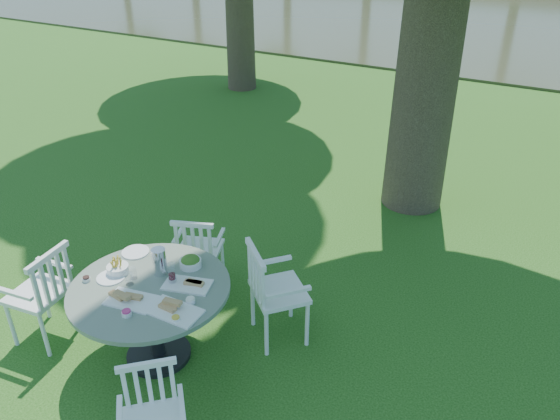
{
  "coord_description": "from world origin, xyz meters",
  "views": [
    {
      "loc": [
        2.32,
        -3.92,
        3.47
      ],
      "look_at": [
        0.0,
        0.2,
        0.85
      ],
      "focal_mm": 35.0,
      "sensor_mm": 36.0,
      "label": 1
    }
  ],
  "objects": [
    {
      "name": "tableware",
      "position": [
        -0.39,
        -1.22,
        0.8
      ],
      "size": [
        1.17,
        0.89,
        0.24
      ],
      "color": "white",
      "rests_on": "table"
    },
    {
      "name": "table",
      "position": [
        -0.38,
        -1.31,
        0.6
      ],
      "size": [
        1.32,
        1.32,
        0.76
      ],
      "color": "black",
      "rests_on": "ground"
    },
    {
      "name": "chair_ne",
      "position": [
        0.35,
        -0.62,
        0.56
      ],
      "size": [
        0.66,
        0.66,
        0.96
      ],
      "rotation": [
        0.0,
        0.0,
        -3.87
      ],
      "color": "white",
      "rests_on": "ground"
    },
    {
      "name": "chair_se",
      "position": [
        0.28,
        -2.09,
        0.47
      ],
      "size": [
        0.56,
        0.56,
        0.8
      ],
      "rotation": [
        0.0,
        0.0,
        0.75
      ],
      "color": "white",
      "rests_on": "ground"
    },
    {
      "name": "chair_sw",
      "position": [
        -1.34,
        -1.59,
        0.56
      ],
      "size": [
        0.51,
        0.53,
        0.95
      ],
      "rotation": [
        0.0,
        0.0,
        -1.44
      ],
      "color": "white",
      "rests_on": "ground"
    },
    {
      "name": "chair_nw",
      "position": [
        -0.65,
        -0.33,
        0.5
      ],
      "size": [
        0.54,
        0.53,
        0.84
      ],
      "rotation": [
        0.0,
        0.0,
        -2.77
      ],
      "color": "white",
      "rests_on": "ground"
    },
    {
      "name": "river",
      "position": [
        0.0,
        23.0,
        0.0
      ],
      "size": [
        100.0,
        28.0,
        0.12
      ],
      "primitive_type": "cube",
      "color": "#333720",
      "rests_on": "ground"
    },
    {
      "name": "ground",
      "position": [
        0.0,
        0.0,
        0.0
      ],
      "size": [
        140.0,
        140.0,
        0.0
      ],
      "primitive_type": "plane",
      "color": "#143F0D",
      "rests_on": "ground"
    }
  ]
}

